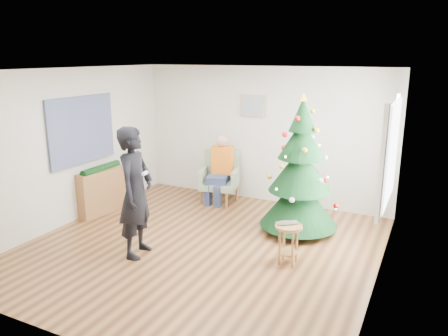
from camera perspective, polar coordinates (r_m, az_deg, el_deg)
The scene contains 19 objects.
floor at distance 6.67m, azimuth -3.10°, elevation -10.28°, with size 5.00×5.00×0.00m, color brown.
ceiling at distance 6.05m, azimuth -3.44°, elevation 12.66°, with size 5.00×5.00×0.00m, color white.
wall_back at distance 8.45m, azimuth 5.09°, elevation 4.30°, with size 5.00×5.00×0.00m, color silver.
wall_front at distance 4.33m, azimuth -19.77°, elevation -6.58°, with size 5.00×5.00×0.00m, color silver.
wall_left at distance 7.75m, azimuth -19.62°, elevation 2.56°, with size 5.00×5.00×0.00m, color silver.
wall_right at distance 5.50m, azimuth 20.13°, elevation -2.17°, with size 5.00×5.00×0.00m, color silver.
window_panel at distance 6.42m, azimuth 21.05°, elevation 1.91°, with size 0.04×1.30×1.40m, color white.
curtains at distance 6.42m, azimuth 20.78°, elevation 1.94°, with size 0.05×1.75×1.50m.
christmas_tree at distance 7.00m, azimuth 9.93°, elevation -0.42°, with size 1.25×1.25×2.25m.
stool at distance 6.13m, azimuth 8.37°, elevation -9.78°, with size 0.38×0.38×0.56m.
laptop at distance 6.02m, azimuth 8.47°, elevation -7.29°, with size 0.31×0.20×0.02m, color silver.
armchair at distance 8.55m, azimuth -0.54°, elevation -1.98°, with size 0.86×0.83×0.99m.
seated_person at distance 8.41m, azimuth -0.60°, elevation -0.13°, with size 0.48×0.64×1.30m.
standing_man at distance 6.24m, azimuth -11.47°, elevation -3.14°, with size 0.68×0.45×1.86m, color black.
game_controller at distance 6.01m, azimuth -10.28°, elevation -0.67°, with size 0.04×0.13×0.04m, color white.
console at distance 8.23m, azimuth -15.58°, elevation -2.93°, with size 0.30×1.00×0.80m, color brown.
garland at distance 8.11m, azimuth -15.78°, elevation -0.10°, with size 0.14×0.14×0.90m, color black.
tapestry at distance 7.88m, azimuth -18.02°, elevation 4.74°, with size 0.03×1.50×1.15m, color black.
framed_picture at distance 8.41m, azimuth 3.80°, elevation 8.07°, with size 0.52×0.05×0.42m.
Camera 1 is at (2.98, -5.27, 2.80)m, focal length 35.00 mm.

